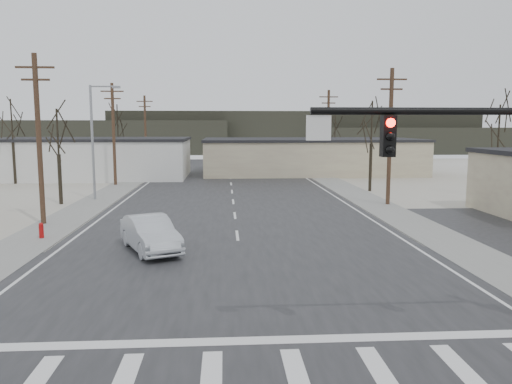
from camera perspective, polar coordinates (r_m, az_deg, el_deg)
ground at (r=19.02m, az=-1.51°, el=-10.34°), size 140.00×140.00×0.00m
main_road at (r=33.61m, az=-2.47°, el=-2.43°), size 18.00×110.00×0.05m
cross_road at (r=19.02m, az=-1.51°, el=-10.29°), size 90.00×10.00×0.04m
sidewalk_left at (r=39.79m, az=-18.07°, el=-1.23°), size 3.00×90.00×0.06m
sidewalk_right at (r=40.14m, az=12.69°, el=-0.97°), size 3.00×90.00×0.06m
fire_hydrant at (r=28.30m, az=-23.33°, el=-4.06°), size 0.24×0.24×0.87m
building_left_far at (r=60.19m, az=-18.44°, el=3.74°), size 22.30×12.30×4.50m
building_right_far at (r=63.11m, az=6.10°, el=4.15°), size 26.30×14.30×4.30m
upole_left_b at (r=31.99m, az=-23.58°, el=5.81°), size 2.20×0.30×10.00m
upole_left_c at (r=51.26m, az=-15.96°, el=6.56°), size 2.20×0.30×10.00m
upole_left_d at (r=70.93m, az=-12.53°, el=6.87°), size 2.20×0.30×10.00m
upole_right_a at (r=38.09m, az=15.07°, el=6.36°), size 2.20×0.30×10.00m
upole_right_b at (r=59.35m, az=8.24°, el=6.87°), size 2.20×0.30×10.00m
streetlight_main at (r=41.36m, az=-17.94°, el=6.13°), size 2.40×0.25×9.00m
tree_left_near at (r=40.05m, az=-21.72°, el=6.13°), size 3.30×3.30×7.35m
tree_right_mid at (r=46.01m, az=13.09°, el=7.46°), size 3.74×3.74×8.33m
tree_left_far at (r=65.47m, az=-15.54°, el=7.66°), size 3.96×3.96×8.82m
tree_right_far at (r=71.82m, az=9.02°, el=7.24°), size 3.52×3.52×7.84m
tree_lot at (r=46.05m, az=26.01°, el=6.46°), size 3.52×3.52×7.84m
tree_left_mid at (r=56.30m, az=-26.14°, el=7.23°), size 3.96×3.96×8.82m
hill_left at (r=115.35m, az=-21.08°, el=5.88°), size 70.00×18.00×7.00m
hill_center at (r=115.17m, az=4.20°, el=6.86°), size 80.00×18.00×9.00m
hill_right at (r=119.41m, az=21.57°, el=5.53°), size 60.00×18.00×5.50m
sedan_crossing at (r=23.86m, az=-12.01°, el=-4.67°), size 3.60×5.23×1.63m
car_far_a at (r=62.16m, az=-2.54°, el=2.88°), size 3.87×5.60×1.51m
car_far_b at (r=69.92m, az=-3.49°, el=3.35°), size 3.05×4.40×1.39m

